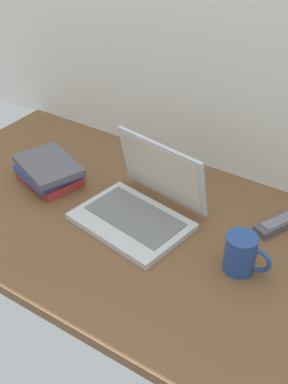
# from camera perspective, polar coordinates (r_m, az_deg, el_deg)

# --- Properties ---
(desk) EXTENTS (1.60, 0.76, 0.03)m
(desk) POSITION_cam_1_polar(r_m,az_deg,el_deg) (1.36, 1.32, -5.12)
(desk) COLOR brown
(desk) RESTS_ON ground
(laptop) EXTENTS (0.34, 0.31, 0.21)m
(laptop) POSITION_cam_1_polar(r_m,az_deg,el_deg) (1.37, -0.24, -1.38)
(laptop) COLOR silver
(laptop) RESTS_ON desk
(coffee_mug) EXTENTS (0.12, 0.08, 0.10)m
(coffee_mug) POSITION_cam_1_polar(r_m,az_deg,el_deg) (1.23, 11.37, -7.12)
(coffee_mug) COLOR #26478C
(coffee_mug) RESTS_ON desk
(remote_control_near) EXTENTS (0.11, 0.16, 0.02)m
(remote_control_near) POSITION_cam_1_polar(r_m,az_deg,el_deg) (1.41, 15.63, -3.52)
(remote_control_near) COLOR #4C4C51
(remote_control_near) RESTS_ON desk
(book_stack) EXTENTS (0.25, 0.22, 0.07)m
(book_stack) POSITION_cam_1_polar(r_m,az_deg,el_deg) (1.55, -11.08, 2.39)
(book_stack) COLOR #B23333
(book_stack) RESTS_ON desk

